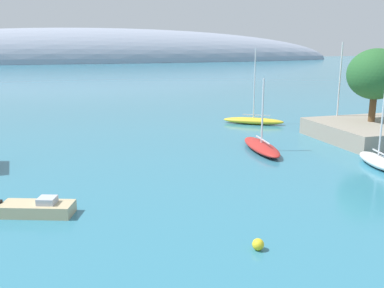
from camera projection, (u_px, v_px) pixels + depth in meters
The scene contains 8 objects.
tree_clump_shore at pixel (376, 74), 46.08m from camera, with size 6.10×6.10×7.96m.
distant_ridge at pixel (90, 62), 241.18m from camera, with size 305.85×51.31×37.47m, color #8E99AD.
sailboat_yellow_near_shore at pixel (253, 120), 55.67m from camera, with size 7.62×5.89×9.70m.
sailboat_teal_mid_mooring at pixel (336, 126), 51.41m from camera, with size 3.65×8.31×10.47m.
sailboat_white_outer_mooring at pixel (378, 160), 36.48m from camera, with size 3.08×5.97×8.74m.
sailboat_red_end_of_line at pixel (261, 146), 41.72m from camera, with size 3.12×8.46×7.09m.
motorboat_sand_outer at pixel (37, 208), 26.19m from camera, with size 4.92×3.06×1.15m.
mooring_buoy_yellow at pixel (258, 244), 21.73m from camera, with size 0.62×0.62×0.62m, color yellow.
Camera 1 is at (-8.26, -5.46, 10.32)m, focal length 39.82 mm.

